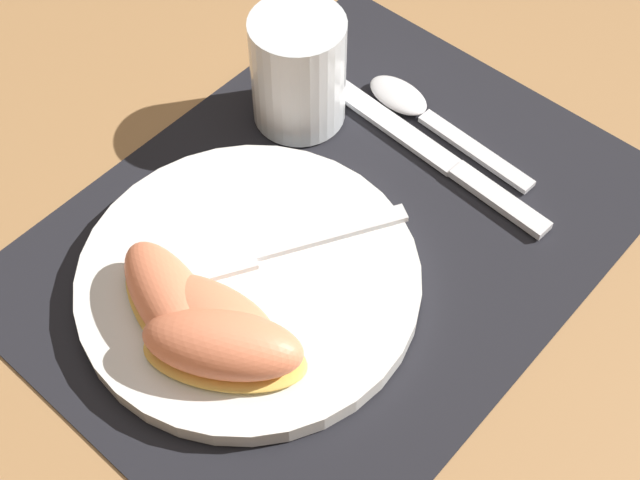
# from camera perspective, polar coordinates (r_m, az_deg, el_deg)

# --- Properties ---
(ground_plane) EXTENTS (3.00, 3.00, 0.00)m
(ground_plane) POSITION_cam_1_polar(r_m,az_deg,el_deg) (0.69, 0.75, 0.31)
(ground_plane) COLOR #A37547
(placemat) EXTENTS (0.47, 0.36, 0.00)m
(placemat) POSITION_cam_1_polar(r_m,az_deg,el_deg) (0.69, 0.75, 0.41)
(placemat) COLOR black
(placemat) RESTS_ON ground_plane
(plate) EXTENTS (0.25, 0.25, 0.02)m
(plate) POSITION_cam_1_polar(r_m,az_deg,el_deg) (0.65, -4.56, -2.59)
(plate) COLOR white
(plate) RESTS_ON placemat
(juice_glass) EXTENTS (0.08, 0.08, 0.10)m
(juice_glass) POSITION_cam_1_polar(r_m,az_deg,el_deg) (0.74, -1.39, 10.45)
(juice_glass) COLOR silver
(juice_glass) RESTS_ON placemat
(knife) EXTENTS (0.03, 0.23, 0.01)m
(knife) POSITION_cam_1_polar(r_m,az_deg,el_deg) (0.74, 7.66, 5.25)
(knife) COLOR silver
(knife) RESTS_ON placemat
(spoon) EXTENTS (0.04, 0.17, 0.01)m
(spoon) POSITION_cam_1_polar(r_m,az_deg,el_deg) (0.77, 6.31, 8.30)
(spoon) COLOR silver
(spoon) RESTS_ON placemat
(fork) EXTENTS (0.18, 0.11, 0.00)m
(fork) POSITION_cam_1_polar(r_m,az_deg,el_deg) (0.66, -3.59, -0.66)
(fork) COLOR silver
(fork) RESTS_ON plate
(citrus_wedge_0) EXTENTS (0.08, 0.13, 0.04)m
(citrus_wedge_0) POSITION_cam_1_polar(r_m,az_deg,el_deg) (0.62, -9.46, -4.02)
(citrus_wedge_0) COLOR #F7C656
(citrus_wedge_0) RESTS_ON plate
(citrus_wedge_1) EXTENTS (0.08, 0.12, 0.04)m
(citrus_wedge_1) POSITION_cam_1_polar(r_m,az_deg,el_deg) (0.62, -7.44, -4.70)
(citrus_wedge_1) COLOR #F7C656
(citrus_wedge_1) RESTS_ON plate
(citrus_wedge_2) EXTENTS (0.10, 0.12, 0.04)m
(citrus_wedge_2) POSITION_cam_1_polar(r_m,az_deg,el_deg) (0.60, -6.22, -6.79)
(citrus_wedge_2) COLOR #F7C656
(citrus_wedge_2) RESTS_ON plate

